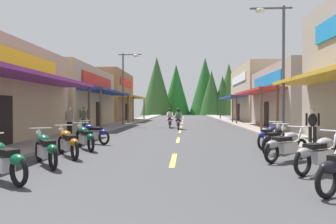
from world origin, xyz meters
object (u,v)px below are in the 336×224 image
object	(u,v)px
motorcycle_parked_left_3	(85,137)
motorcycle_parked_right_3	(275,139)
motorcycle_parked_left_4	(92,133)
pedestrian_by_shop	(69,120)
pedestrian_waiting	(313,124)
motorcycle_parked_right_1	(320,153)
motorcycle_parked_right_2	(287,145)
motorcycle_parked_left_0	(1,159)
pedestrian_browsing	(84,117)
motorcycle_parked_left_2	(68,142)
rider_cruising_trailing	(170,120)
rider_cruising_lead	(178,121)
streetlamp_left	(126,79)
streetlamp_right	(278,54)
motorcycle_parked_left_1	(46,148)
motorcycle_parked_right_4	(270,135)

from	to	relation	value
motorcycle_parked_left_3	motorcycle_parked_right_3	bearing A→B (deg)	-128.59
motorcycle_parked_left_4	pedestrian_by_shop	bearing A→B (deg)	-20.47
pedestrian_waiting	motorcycle_parked_right_1	bearing A→B (deg)	-10.62
motorcycle_parked_right_2	motorcycle_parked_left_0	distance (m)	7.63
motorcycle_parked_right_2	pedestrian_browsing	xyz separation A→B (m)	(-9.91, 10.43, 0.51)
motorcycle_parked_left_4	motorcycle_parked_left_2	bearing A→B (deg)	125.32
motorcycle_parked_left_4	rider_cruising_trailing	distance (m)	11.28
motorcycle_parked_right_2	rider_cruising_lead	world-z (taller)	rider_cruising_lead
motorcycle_parked_left_4	pedestrian_waiting	distance (m)	9.63
pedestrian_by_shop	motorcycle_parked_left_4	bearing A→B (deg)	57.13
motorcycle_parked_left_3	motorcycle_parked_right_1	bearing A→B (deg)	-152.11
motorcycle_parked_right_1	motorcycle_parked_left_0	world-z (taller)	same
streetlamp_left	motorcycle_parked_left_2	xyz separation A→B (m)	(1.40, -16.50, -3.66)
motorcycle_parked_right_3	streetlamp_right	bearing A→B (deg)	20.55
motorcycle_parked_right_2	pedestrian_by_shop	world-z (taller)	pedestrian_by_shop
motorcycle_parked_right_2	rider_cruising_lead	xyz separation A→B (m)	(-3.59, 12.99, 0.17)
motorcycle_parked_left_4	motorcycle_parked_right_3	bearing A→B (deg)	-167.08
motorcycle_parked_left_2	motorcycle_parked_left_1	bearing A→B (deg)	141.04
motorcycle_parked_left_0	pedestrian_by_shop	distance (m)	9.57
streetlamp_right	pedestrian_by_shop	distance (m)	11.21
motorcycle_parked_right_1	pedestrian_waiting	distance (m)	5.95
streetlamp_left	motorcycle_parked_right_1	xyz separation A→B (m)	(8.55, -18.38, -3.66)
motorcycle_parked_right_1	motorcycle_parked_left_2	world-z (taller)	same
motorcycle_parked_right_1	streetlamp_left	bearing A→B (deg)	78.66
motorcycle_parked_right_4	pedestrian_browsing	distance (m)	12.65
motorcycle_parked_left_1	streetlamp_left	bearing A→B (deg)	-35.16
rider_cruising_trailing	rider_cruising_lead	bearing A→B (deg)	-160.96
pedestrian_by_shop	motorcycle_parked_left_3	bearing A→B (deg)	45.98
streetlamp_right	motorcycle_parked_right_3	distance (m)	5.71
rider_cruising_trailing	pedestrian_waiting	size ratio (longest dim) A/B	1.35
motorcycle_parked_right_1	motorcycle_parked_left_3	world-z (taller)	same
pedestrian_by_shop	motorcycle_parked_left_2	bearing A→B (deg)	39.03
streetlamp_left	motorcycle_parked_right_3	distance (m)	17.73
motorcycle_parked_left_3	pedestrian_by_shop	bearing A→B (deg)	-7.20
motorcycle_parked_left_3	pedestrian_waiting	xyz separation A→B (m)	(9.31, 1.95, 0.43)
streetlamp_right	motorcycle_parked_left_2	world-z (taller)	streetlamp_right
motorcycle_parked_right_3	pedestrian_by_shop	size ratio (longest dim) A/B	1.03
motorcycle_parked_left_1	pedestrian_browsing	size ratio (longest dim) A/B	1.00
motorcycle_parked_right_1	motorcycle_parked_right_4	xyz separation A→B (m)	(0.10, 4.69, 0.00)
motorcycle_parked_left_2	pedestrian_browsing	distance (m)	10.62
motorcycle_parked_right_4	rider_cruising_lead	world-z (taller)	rider_cruising_lead
motorcycle_parked_right_4	streetlamp_right	bearing A→B (deg)	17.74
motorcycle_parked_right_4	motorcycle_parked_left_0	distance (m)	9.56
streetlamp_left	pedestrian_waiting	world-z (taller)	streetlamp_left
motorcycle_parked_right_4	motorcycle_parked_left_2	size ratio (longest dim) A/B	0.97
motorcycle_parked_right_3	motorcycle_parked_left_2	distance (m)	7.13
motorcycle_parked_left_3	pedestrian_waiting	world-z (taller)	pedestrian_waiting
motorcycle_parked_right_2	motorcycle_parked_right_4	size ratio (longest dim) A/B	1.03
motorcycle_parked_left_2	motorcycle_parked_left_4	size ratio (longest dim) A/B	0.92
pedestrian_browsing	motorcycle_parked_right_1	bearing A→B (deg)	35.85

